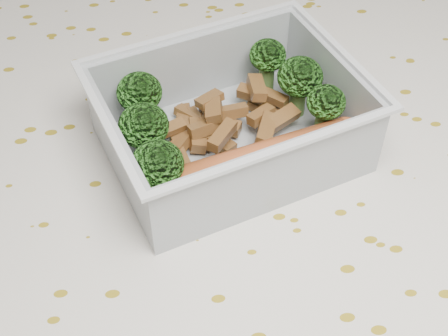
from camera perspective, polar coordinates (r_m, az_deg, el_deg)
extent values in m
cube|color=brown|center=(0.48, -0.97, -3.85)|extent=(1.40, 0.90, 0.04)
cube|color=silver|center=(0.46, -1.01, -2.04)|extent=(1.46, 0.96, 0.01)
cube|color=silver|center=(0.48, 0.57, 1.88)|extent=(0.21, 0.18, 0.00)
cube|color=silver|center=(0.51, -2.72, 9.16)|extent=(0.17, 0.06, 0.06)
cube|color=silver|center=(0.42, 4.54, -0.87)|extent=(0.17, 0.06, 0.06)
cube|color=silver|center=(0.49, 9.71, 7.50)|extent=(0.04, 0.12, 0.06)
cube|color=silver|center=(0.44, -9.61, 1.25)|extent=(0.04, 0.12, 0.06)
cube|color=silver|center=(0.49, -3.08, 12.30)|extent=(0.18, 0.06, 0.00)
cube|color=silver|center=(0.39, 5.13, 1.67)|extent=(0.18, 0.06, 0.00)
cube|color=silver|center=(0.48, 10.65, 10.47)|extent=(0.05, 0.13, 0.00)
cube|color=silver|center=(0.42, -10.74, 3.99)|extent=(0.05, 0.13, 0.00)
cylinder|color=#608C3F|center=(0.49, -7.45, 4.68)|extent=(0.02, 0.02, 0.03)
ellipsoid|color=#337C24|center=(0.47, -7.74, 6.87)|extent=(0.03, 0.03, 0.03)
cylinder|color=#608C3F|center=(0.52, 3.88, 8.10)|extent=(0.02, 0.02, 0.03)
ellipsoid|color=#337C24|center=(0.50, 4.02, 10.26)|extent=(0.03, 0.03, 0.03)
cylinder|color=#608C3F|center=(0.46, -7.07, 1.66)|extent=(0.02, 0.02, 0.02)
ellipsoid|color=#337C24|center=(0.45, -7.35, 3.87)|extent=(0.04, 0.04, 0.03)
cylinder|color=#608C3F|center=(0.50, 6.72, 6.10)|extent=(0.02, 0.02, 0.02)
ellipsoid|color=#337C24|center=(0.49, 6.97, 8.28)|extent=(0.04, 0.04, 0.03)
cylinder|color=#608C3F|center=(0.44, -5.85, -1.85)|extent=(0.02, 0.02, 0.02)
ellipsoid|color=#337C24|center=(0.42, -6.10, 0.37)|extent=(0.04, 0.04, 0.03)
cylinder|color=#608C3F|center=(0.48, 8.98, 3.77)|extent=(0.02, 0.02, 0.03)
ellipsoid|color=#337C24|center=(0.46, 9.32, 5.97)|extent=(0.03, 0.03, 0.02)
cube|color=brown|center=(0.48, -2.53, 3.00)|extent=(0.03, 0.03, 0.01)
cube|color=brown|center=(0.46, -3.96, 1.00)|extent=(0.02, 0.03, 0.01)
cube|color=brown|center=(0.49, -1.27, 4.54)|extent=(0.02, 0.03, 0.01)
cube|color=brown|center=(0.47, -0.94, 5.27)|extent=(0.02, 0.02, 0.01)
cube|color=brown|center=(0.47, -0.33, 2.22)|extent=(0.02, 0.03, 0.01)
cube|color=brown|center=(0.48, 0.63, 5.15)|extent=(0.03, 0.01, 0.01)
cube|color=brown|center=(0.50, 3.91, 5.39)|extent=(0.03, 0.03, 0.01)
cube|color=brown|center=(0.48, -4.24, 3.03)|extent=(0.02, 0.03, 0.01)
cube|color=brown|center=(0.47, 3.89, 3.56)|extent=(0.02, 0.03, 0.01)
cube|color=brown|center=(0.50, 2.49, 6.85)|extent=(0.02, 0.02, 0.01)
cube|color=brown|center=(0.49, -2.68, 4.28)|extent=(0.02, 0.03, 0.01)
cube|color=brown|center=(0.50, 4.29, 6.57)|extent=(0.03, 0.03, 0.01)
cube|color=brown|center=(0.45, -0.16, 3.00)|extent=(0.03, 0.03, 0.01)
cube|color=brown|center=(0.48, -0.31, 3.93)|extent=(0.03, 0.02, 0.01)
cube|color=brown|center=(0.49, -3.67, 4.50)|extent=(0.01, 0.03, 0.01)
cube|color=brown|center=(0.48, -1.34, 6.29)|extent=(0.02, 0.02, 0.01)
cube|color=brown|center=(0.47, -4.88, 3.63)|extent=(0.02, 0.02, 0.01)
cube|color=brown|center=(0.47, -1.70, 3.68)|extent=(0.03, 0.02, 0.01)
cube|color=brown|center=(0.49, 3.01, 7.35)|extent=(0.01, 0.03, 0.01)
cube|color=brown|center=(0.50, -3.26, 4.93)|extent=(0.02, 0.02, 0.01)
cube|color=brown|center=(0.48, 3.40, 4.81)|extent=(0.02, 0.02, 0.01)
cube|color=brown|center=(0.48, 5.35, 4.56)|extent=(0.03, 0.03, 0.01)
cube|color=brown|center=(0.48, -3.52, 2.83)|extent=(0.03, 0.03, 0.01)
cube|color=brown|center=(0.48, -2.48, 3.00)|extent=(0.01, 0.03, 0.01)
cylinder|color=#AC5027|center=(0.44, 3.33, 0.66)|extent=(0.14, 0.06, 0.03)
sphere|color=#AC5027|center=(0.47, 10.96, 3.01)|extent=(0.03, 0.03, 0.03)
sphere|color=#AC5027|center=(0.43, -5.09, -1.95)|extent=(0.03, 0.03, 0.03)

